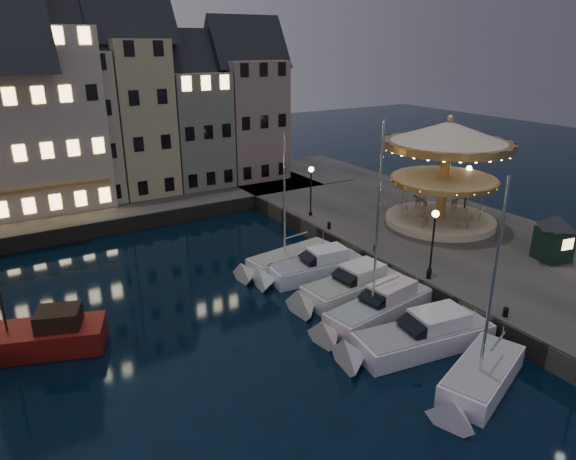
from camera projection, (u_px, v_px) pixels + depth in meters
ground at (348, 329)px, 28.51m from camera, size 160.00×160.00×0.00m
quay_east at (443, 238)px, 39.95m from camera, size 16.00×56.00×1.30m
quay_north at (90, 209)px, 46.78m from camera, size 44.00×12.00×1.30m
quaywall_e at (363, 260)px, 36.03m from camera, size 0.15×44.00×1.30m
quaywall_n at (130, 224)px, 42.95m from camera, size 48.00×0.15×1.30m
streetlamp_b at (434, 233)px, 31.45m from camera, size 0.44×0.44×4.17m
streetlamp_c at (311, 184)px, 42.26m from camera, size 0.44×0.44×4.17m
streetlamp_d at (467, 183)px, 42.59m from camera, size 0.44×0.44×4.17m
bollard_a at (506, 311)px, 27.19m from camera, size 0.30×0.30×0.57m
bollard_b at (429, 274)px, 31.59m from camera, size 0.30×0.30×0.57m
bollard_c at (375, 248)px, 35.60m from camera, size 0.30×0.30×0.57m
bollard_d at (329, 225)px, 40.00m from camera, size 0.30×0.30×0.57m
townhouse_nc at (73, 117)px, 45.57m from camera, size 6.82×8.00×14.80m
townhouse_nd at (137, 107)px, 48.22m from camera, size 5.50×8.00×15.80m
townhouse_ne at (192, 119)px, 51.41m from camera, size 6.16×8.00×12.80m
townhouse_nf at (246, 110)px, 54.20m from camera, size 6.82×8.00×13.80m
motorboat_a at (478, 381)px, 23.29m from camera, size 6.70×4.15×11.17m
motorboat_b at (417, 338)px, 26.46m from camera, size 8.54×3.58×2.15m
motorboat_c at (376, 310)px, 29.26m from camera, size 8.44×3.27×11.15m
motorboat_d at (347, 288)px, 31.84m from camera, size 7.62×3.01×2.15m
motorboat_e at (312, 269)px, 34.54m from camera, size 7.64×2.82×2.15m
motorboat_f at (286, 261)px, 36.11m from camera, size 7.77×2.90×10.26m
red_fishing_boat at (34, 339)px, 26.34m from camera, size 7.67×4.79×5.87m
carousel at (447, 154)px, 39.32m from camera, size 9.85×9.85×8.62m
ticket_kiosk at (556, 230)px, 33.73m from camera, size 3.00×3.00×3.52m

